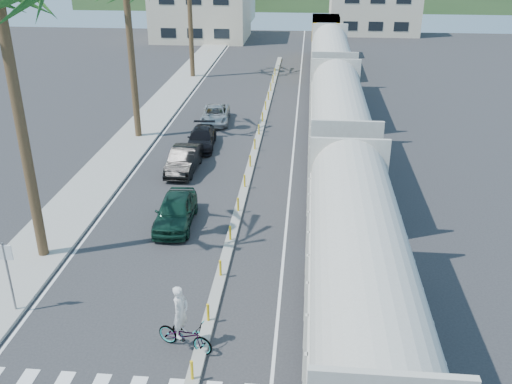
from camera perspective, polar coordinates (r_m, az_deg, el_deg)
ground at (r=19.90m, az=-5.78°, el=-16.45°), size 140.00×140.00×0.00m
sidewalk at (r=43.37m, az=-10.81°, el=6.78°), size 3.00×90.00×0.15m
rails at (r=44.65m, az=7.32°, el=7.47°), size 1.56×100.00×0.06m
median at (r=37.12m, az=-0.12°, el=4.19°), size 0.45×60.00×0.85m
lane_markings at (r=42.11m, az=-2.40°, el=6.56°), size 9.42×90.00×0.01m
freight_train at (r=36.66m, az=7.84°, el=8.34°), size 3.00×60.94×5.85m
street_sign at (r=22.64m, az=-23.62°, el=-6.93°), size 0.60×0.08×3.00m
car_lead at (r=27.82m, az=-8.06°, el=-1.87°), size 2.13×4.51×1.49m
car_second at (r=34.08m, az=-7.20°, el=3.21°), size 1.74×4.39×1.42m
car_third at (r=37.88m, az=-5.47°, el=5.36°), size 2.32×4.52×1.24m
car_rear at (r=42.97m, az=-4.10°, el=7.73°), size 2.71×4.70×1.22m
cyclist at (r=19.96m, az=-7.21°, el=-13.50°), size 2.09×2.57×2.47m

